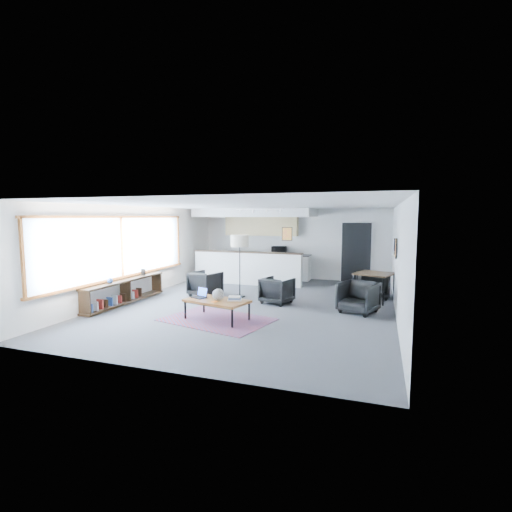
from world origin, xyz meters
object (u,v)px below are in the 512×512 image
(floor_lamp, at_px, (240,243))
(coffee_table, at_px, (217,301))
(book_stack, at_px, (235,298))
(armchair_left, at_px, (205,282))
(dining_table, at_px, (374,275))
(dining_chair_far, at_px, (372,286))
(ceramic_pot, at_px, (218,295))
(dining_chair_near, at_px, (358,298))
(microwave, at_px, (279,249))
(laptop, at_px, (201,295))
(armchair_right, at_px, (277,289))

(floor_lamp, bearing_deg, coffee_table, -80.86)
(book_stack, height_order, armchair_left, armchair_left)
(floor_lamp, bearing_deg, dining_table, 10.68)
(armchair_left, distance_m, dining_chair_far, 4.81)
(floor_lamp, bearing_deg, ceramic_pot, -79.73)
(coffee_table, xyz_separation_m, ceramic_pot, (0.06, -0.05, 0.17))
(armchair_left, xyz_separation_m, floor_lamp, (1.00, 0.22, 1.16))
(coffee_table, bearing_deg, dining_table, 56.82)
(armchair_left, height_order, dining_chair_far, armchair_left)
(book_stack, relative_size, armchair_left, 0.45)
(book_stack, height_order, dining_chair_far, dining_chair_far)
(dining_chair_near, xyz_separation_m, microwave, (-3.11, 4.18, 0.75))
(coffee_table, relative_size, ceramic_pot, 5.84)
(dining_table, bearing_deg, armchair_left, -168.90)
(dining_table, bearing_deg, laptop, -141.06)
(armchair_left, bearing_deg, laptop, 128.88)
(dining_table, bearing_deg, dining_chair_far, 97.23)
(dining_chair_far, bearing_deg, ceramic_pot, 34.92)
(armchair_left, distance_m, floor_lamp, 1.54)
(ceramic_pot, distance_m, book_stack, 0.37)
(laptop, bearing_deg, armchair_left, 135.91)
(dining_table, relative_size, microwave, 2.27)
(laptop, height_order, dining_table, dining_table)
(ceramic_pot, bearing_deg, dining_chair_far, 48.09)
(dining_chair_near, bearing_deg, laptop, -134.08)
(coffee_table, xyz_separation_m, laptop, (-0.46, 0.11, 0.10))
(coffee_table, xyz_separation_m, armchair_left, (-1.39, 2.22, -0.03))
(dining_chair_far, xyz_separation_m, microwave, (-3.39, 2.34, 0.76))
(book_stack, relative_size, dining_chair_far, 0.53)
(armchair_left, relative_size, armchair_right, 1.05)
(ceramic_pot, relative_size, armchair_left, 0.33)
(dining_table, bearing_deg, coffee_table, -136.39)
(book_stack, distance_m, armchair_left, 2.79)
(microwave, bearing_deg, laptop, -98.45)
(armchair_right, height_order, floor_lamp, floor_lamp)
(armchair_left, xyz_separation_m, armchair_right, (2.23, -0.21, -0.02))
(dining_chair_near, relative_size, microwave, 1.36)
(armchair_left, relative_size, dining_chair_near, 1.13)
(ceramic_pot, relative_size, dining_table, 0.22)
(armchair_right, bearing_deg, floor_lamp, -4.45)
(dining_chair_far, bearing_deg, dining_chair_near, 67.98)
(microwave, bearing_deg, book_stack, -89.97)
(armchair_left, xyz_separation_m, dining_chair_far, (4.64, 1.28, -0.06))
(ceramic_pot, xyz_separation_m, armchair_left, (-1.45, 2.27, -0.19))
(coffee_table, xyz_separation_m, dining_chair_near, (2.96, 1.66, -0.07))
(ceramic_pot, relative_size, book_stack, 0.74)
(armchair_right, distance_m, floor_lamp, 1.76)
(ceramic_pot, distance_m, microwave, 5.92)
(book_stack, height_order, dining_table, dining_table)
(book_stack, height_order, microwave, microwave)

